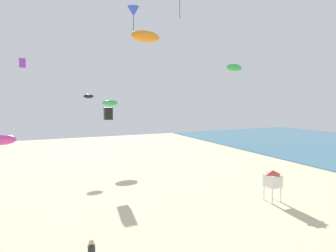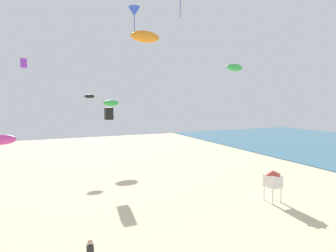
{
  "view_description": "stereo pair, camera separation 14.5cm",
  "coord_description": "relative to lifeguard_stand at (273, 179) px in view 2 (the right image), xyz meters",
  "views": [
    {
      "loc": [
        -4.62,
        -3.34,
        8.02
      ],
      "look_at": [
        4.44,
        16.64,
        6.09
      ],
      "focal_mm": 28.32,
      "sensor_mm": 36.0,
      "label": 1
    },
    {
      "loc": [
        -4.48,
        -3.4,
        8.02
      ],
      "look_at": [
        4.44,
        16.64,
        6.09
      ],
      "focal_mm": 28.32,
      "sensor_mm": 36.0,
      "label": 2
    }
  ],
  "objects": [
    {
      "name": "kite_orange_parafoil",
      "position": [
        -10.22,
        1.88,
        10.7
      ],
      "size": [
        2.06,
        0.57,
        0.8
      ],
      "color": "orange"
    },
    {
      "name": "kite_black_box",
      "position": [
        -10.09,
        15.38,
        4.92
      ],
      "size": [
        0.9,
        0.9,
        1.42
      ],
      "color": "black"
    },
    {
      "name": "lifeguard_stand",
      "position": [
        0.0,
        0.0,
        0.0
      ],
      "size": [
        1.1,
        1.1,
        2.55
      ],
      "rotation": [
        0.0,
        0.0,
        -0.23
      ],
      "color": "white",
      "rests_on": "ground"
    },
    {
      "name": "kite_blue_delta",
      "position": [
        -4.77,
        22.27,
        19.27
      ],
      "size": [
        1.63,
        1.63,
        3.7
      ],
      "color": "blue"
    },
    {
      "name": "kite_purple_box",
      "position": [
        -19.53,
        27.35,
        11.77
      ],
      "size": [
        0.81,
        0.81,
        1.28
      ],
      "color": "purple"
    },
    {
      "name": "kite_green_parafoil_2",
      "position": [
        -7.73,
        25.2,
        6.14
      ],
      "size": [
        2.37,
        0.66,
        0.92
      ],
      "color": "green"
    },
    {
      "name": "kite_green_parafoil_3",
      "position": [
        -0.97,
        4.0,
        9.36
      ],
      "size": [
        1.69,
        0.47,
        0.66
      ],
      "color": "green"
    },
    {
      "name": "kite_magenta_parafoil_2",
      "position": [
        -18.98,
        1.86,
        4.06
      ],
      "size": [
        1.53,
        0.42,
        0.59
      ],
      "color": "#DB3D9E"
    },
    {
      "name": "kite_black_parafoil",
      "position": [
        -10.89,
        25.44,
        7.14
      ],
      "size": [
        1.47,
        0.41,
        0.57
      ],
      "color": "black"
    }
  ]
}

